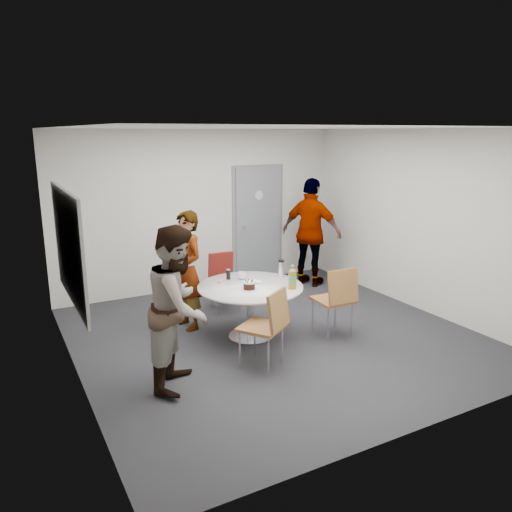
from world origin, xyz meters
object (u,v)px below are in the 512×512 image
person_main (187,270)px  chair_near_right (337,295)px  whiteboard (69,247)px  chair_far (223,275)px  chair_near_left (269,321)px  person_left (178,307)px  table (253,293)px  door (258,224)px  person_right (311,233)px

person_main → chair_near_right: bearing=43.5°
whiteboard → person_main: size_ratio=1.16×
chair_near_right → chair_far: 1.93m
chair_near_left → chair_near_right: size_ratio=0.98×
chair_near_left → person_main: person_main is taller
whiteboard → person_left: 1.36m
table → door: bearing=60.0°
table → chair_far: table is taller
door → table: (-1.37, -2.37, -0.41)m
door → person_main: 2.58m
person_right → table: bearing=98.5°
table → chair_far: 1.21m
table → person_left: bearing=-149.9°
person_main → chair_far: bearing=114.3°
person_left → person_right: size_ratio=0.92×
whiteboard → person_left: bearing=-41.9°
whiteboard → chair_near_left: whiteboard is taller
chair_far → person_left: 2.42m
chair_near_left → chair_far: size_ratio=1.08×
door → chair_far: bearing=-136.6°
person_main → person_left: person_left is taller
table → person_right: size_ratio=0.72×
whiteboard → person_main: bearing=22.3°
chair_near_left → chair_far: bearing=45.7°
chair_near_right → person_left: bearing=-172.5°
table → person_right: person_right is taller
door → person_main: (-1.99, -1.64, -0.21)m
person_main → person_right: (2.61, 0.84, 0.13)m
chair_near_left → person_right: (2.26, 2.45, 0.37)m
door → person_right: 1.02m
table → chair_near_left: table is taller
chair_near_right → person_right: size_ratio=0.51×
chair_near_right → person_main: bearing=143.5°
table → person_main: size_ratio=0.84×
chair_far → person_right: (1.87, 0.37, 0.42)m
door → chair_near_left: size_ratio=2.25×
whiteboard → person_left: whiteboard is taller
person_main → whiteboard: bearing=-75.3°
whiteboard → chair_near_right: bearing=-11.2°
chair_near_left → person_main: 1.67m
person_left → whiteboard: bearing=82.9°
chair_near_left → person_right: 3.35m
whiteboard → table: size_ratio=1.39×
person_main → chair_near_left: bearing=4.8°
person_left → chair_near_left: bearing=-63.2°
chair_near_right → door: bearing=84.4°
door → chair_near_left: door is taller
person_right → person_left: bearing=95.5°
chair_near_left → chair_far: (0.39, 2.08, -0.05)m
person_main → person_left: 1.61m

